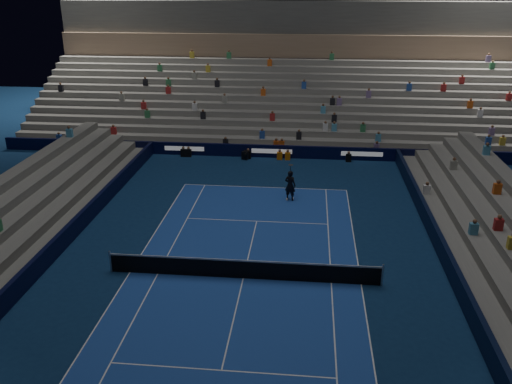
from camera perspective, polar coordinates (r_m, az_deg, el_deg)
The scene contains 9 objects.
ground at distance 25.40m, azimuth -1.37°, elevation -9.22°, with size 90.00×90.00×0.00m, color #0C254A.
court_surface at distance 25.39m, azimuth -1.37°, elevation -9.21°, with size 10.97×23.77×0.01m, color #1C419B.
sponsor_barrier_far at distance 42.11m, azimuth 1.71°, elevation 4.38°, with size 44.00×0.25×1.00m, color black.
sponsor_barrier_east at distance 25.93m, azimuth 20.68°, elevation -8.80°, with size 0.25×37.00×1.00m, color black.
sponsor_barrier_west at distance 27.93m, azimuth -21.69°, elevation -6.67°, with size 0.25×37.00×1.00m, color black.
grandstand_main at distance 50.51m, azimuth 2.53°, elevation 10.68°, with size 44.00×15.20×11.20m.
tennis_net at distance 25.14m, azimuth -1.38°, elevation -8.24°, with size 12.90×0.10×1.10m.
tennis_player at distance 33.72m, azimuth 3.68°, elevation 0.71°, with size 0.72×0.47×1.97m, color black.
broadcast_camera at distance 41.73m, azimuth -1.09°, elevation 3.98°, with size 0.67×1.02×0.64m.
Camera 1 is at (2.78, -21.60, 13.07)m, focal length 37.38 mm.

